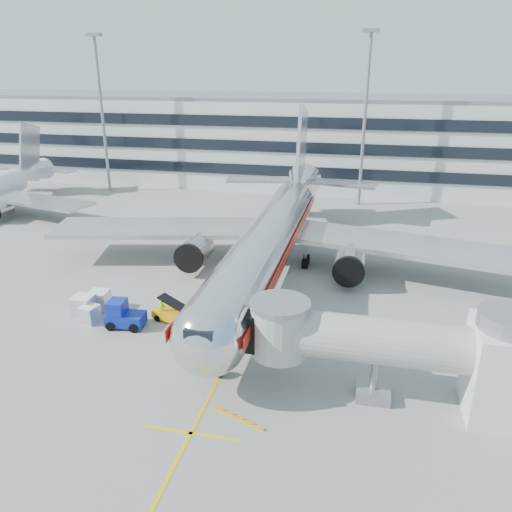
% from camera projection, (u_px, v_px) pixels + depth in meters
% --- Properties ---
extents(ground, '(180.00, 180.00, 0.00)m').
position_uv_depth(ground, '(247.00, 323.00, 42.31)').
color(ground, gray).
rests_on(ground, ground).
extents(lead_in_line, '(0.25, 70.00, 0.01)m').
position_uv_depth(lead_in_line, '(270.00, 278.00, 51.44)').
color(lead_in_line, '#DEB40B').
rests_on(lead_in_line, ground).
extents(stop_bar, '(6.00, 0.25, 0.01)m').
position_uv_depth(stop_bar, '(191.00, 433.00, 29.54)').
color(stop_bar, '#DEB40B').
rests_on(stop_bar, ground).
extents(main_jet, '(50.95, 48.70, 16.06)m').
position_uv_depth(main_jet, '(273.00, 234.00, 51.51)').
color(main_jet, silver).
rests_on(main_jet, ground).
extents(jet_bridge, '(17.80, 4.50, 7.00)m').
position_uv_depth(jet_bridge, '(405.00, 348.00, 31.14)').
color(jet_bridge, silver).
rests_on(jet_bridge, ground).
extents(terminal, '(150.00, 24.25, 15.60)m').
position_uv_depth(terminal, '(320.00, 139.00, 92.42)').
color(terminal, silver).
rests_on(terminal, ground).
extents(light_mast_west, '(2.40, 1.20, 25.45)m').
position_uv_depth(light_mast_west, '(101.00, 102.00, 82.56)').
color(light_mast_west, gray).
rests_on(light_mast_west, ground).
extents(light_mast_centre, '(2.40, 1.20, 25.45)m').
position_uv_depth(light_mast_centre, '(366.00, 107.00, 73.71)').
color(light_mast_centre, gray).
rests_on(light_mast_centre, ground).
extents(belt_loader, '(4.69, 2.70, 2.19)m').
position_uv_depth(belt_loader, '(177.00, 315.00, 42.26)').
color(belt_loader, orange).
rests_on(belt_loader, ground).
extents(baggage_tug, '(3.23, 2.20, 2.33)m').
position_uv_depth(baggage_tug, '(123.00, 315.00, 41.41)').
color(baggage_tug, '#0D1F95').
rests_on(baggage_tug, ground).
extents(cargo_container_left, '(1.77, 1.77, 1.75)m').
position_uv_depth(cargo_container_left, '(99.00, 300.00, 44.43)').
color(cargo_container_left, silver).
rests_on(cargo_container_left, ground).
extents(cargo_container_right, '(1.64, 1.64, 1.48)m').
position_uv_depth(cargo_container_right, '(90.00, 314.00, 42.27)').
color(cargo_container_right, silver).
rests_on(cargo_container_right, ground).
extents(cargo_container_front, '(1.75, 1.75, 1.83)m').
position_uv_depth(cargo_container_front, '(84.00, 306.00, 43.29)').
color(cargo_container_front, silver).
rests_on(cargo_container_front, ground).
extents(ramp_worker, '(0.77, 0.74, 1.78)m').
position_uv_depth(ramp_worker, '(162.00, 311.00, 42.49)').
color(ramp_worker, '#AFFF1A').
rests_on(ramp_worker, ground).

